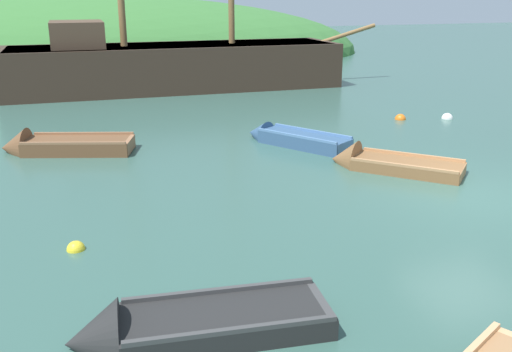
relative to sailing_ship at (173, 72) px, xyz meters
The scene contains 10 objects.
ground_plane 16.97m from the sailing_ship, 77.39° to the right, with size 120.00×120.00×0.00m, color #33564C.
shore_hill 16.06m from the sailing_ship, 109.91° to the left, with size 44.24×22.13×8.47m, color #387033.
sailing_ship is the anchor object (origin of this frame).
rowboat_far 14.43m from the sailing_ship, 78.71° to the right, with size 3.16×3.18×1.12m.
rowboat_portside 11.27m from the sailing_ship, 82.44° to the right, with size 2.60×3.37×0.86m.
rowboat_outer_left 20.25m from the sailing_ship, 100.17° to the right, with size 3.55×1.41×1.05m.
rowboat_outer_right 11.13m from the sailing_ship, 117.30° to the right, with size 3.84×2.22×1.15m.
buoy_yellow 17.41m from the sailing_ship, 106.10° to the right, with size 0.32×0.32×0.32m, color yellow.
buoy_orange 11.20m from the sailing_ship, 54.76° to the right, with size 0.39×0.39×0.39m, color orange.
buoy_white 12.55m from the sailing_ship, 49.65° to the right, with size 0.40×0.40×0.40m, color white.
Camera 1 is at (-8.39, -9.86, 4.34)m, focal length 40.02 mm.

